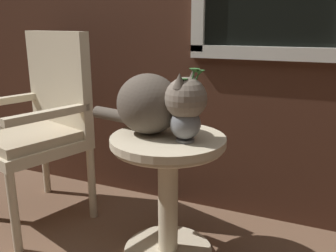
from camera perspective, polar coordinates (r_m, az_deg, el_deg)
name	(u,v)px	position (r m, az deg, el deg)	size (l,w,h in m)	color
wicker_side_table	(168,178)	(1.71, 0.00, -8.10)	(0.53, 0.53, 0.61)	beige
wicker_chair	(39,120)	(2.19, -19.59, 0.85)	(0.68, 0.65, 1.07)	beige
cat	(155,103)	(1.64, -2.03, 3.62)	(0.63, 0.33, 0.30)	brown
pewter_vase_with_ivy	(186,120)	(1.55, 2.78, 0.94)	(0.14, 0.13, 0.32)	slate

